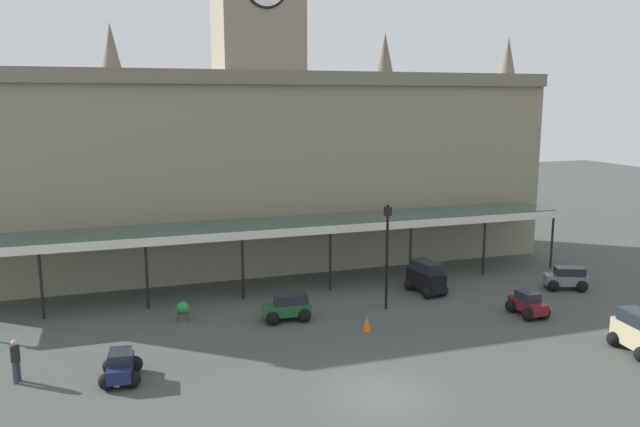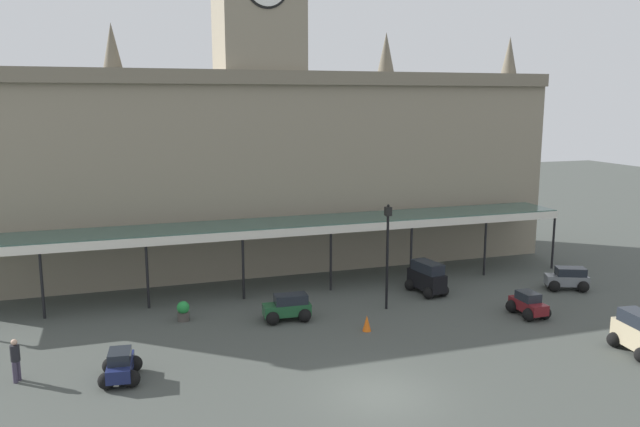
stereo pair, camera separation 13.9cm
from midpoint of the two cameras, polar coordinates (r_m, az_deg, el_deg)
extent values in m
plane|color=#444843|center=(23.52, 5.65, -16.10)|extent=(140.00, 140.00, 0.00)
cube|color=gray|center=(39.29, -5.33, 3.83)|extent=(37.20, 5.46, 12.07)
cube|color=#756C5B|center=(36.26, -4.44, 12.22)|extent=(37.20, 0.30, 0.80)
cube|color=gray|center=(39.41, -5.58, 18.02)|extent=(4.80, 4.80, 7.39)
cone|color=#675F50|center=(38.19, -18.26, 14.20)|extent=(1.10, 1.10, 2.60)
cone|color=#675F50|center=(41.81, 6.11, 14.27)|extent=(1.10, 1.10, 2.60)
cone|color=#675F50|center=(46.33, 16.88, 13.50)|extent=(1.10, 1.10, 2.60)
cube|color=#38564C|center=(34.92, -3.46, -0.89)|extent=(34.21, 3.20, 0.16)
cube|color=silver|center=(33.44, -2.76, -1.73)|extent=(34.21, 0.12, 0.44)
cylinder|color=black|center=(33.05, -23.80, -5.75)|extent=(0.14, 0.14, 3.59)
cylinder|color=black|center=(32.88, -15.27, -5.31)|extent=(0.14, 0.14, 3.59)
cylinder|color=black|center=(33.44, -6.86, -4.75)|extent=(0.14, 0.14, 3.59)
cylinder|color=black|center=(34.67, 1.10, -4.13)|extent=(0.14, 0.14, 3.59)
cylinder|color=black|center=(36.53, 8.37, -3.49)|extent=(0.14, 0.14, 3.59)
cylinder|color=black|center=(38.92, 14.84, -2.88)|extent=(0.14, 0.14, 3.59)
cylinder|color=black|center=(41.74, 20.49, -2.31)|extent=(0.14, 0.14, 3.59)
cube|color=#19214C|center=(25.45, -17.48, -13.13)|extent=(1.09, 2.13, 0.50)
cube|color=#1E232B|center=(25.22, -17.55, -12.22)|extent=(0.91, 1.18, 0.42)
sphere|color=black|center=(26.19, -18.31, -12.97)|extent=(0.64, 0.64, 0.64)
sphere|color=black|center=(26.10, -16.34, -12.94)|extent=(0.64, 0.64, 0.64)
sphere|color=black|center=(24.96, -18.63, -14.18)|extent=(0.64, 0.64, 0.64)
sphere|color=black|center=(24.87, -16.56, -14.15)|extent=(0.64, 0.64, 0.64)
cube|color=#1E512D|center=(30.45, -2.90, -8.67)|extent=(2.30, 1.02, 0.55)
cube|color=#1E232B|center=(30.33, -2.54, -7.75)|extent=(1.59, 0.91, 0.45)
sphere|color=black|center=(29.96, -4.18, -9.46)|extent=(0.64, 0.64, 0.64)
sphere|color=black|center=(30.80, -4.50, -8.91)|extent=(0.64, 0.64, 0.64)
sphere|color=black|center=(30.27, -1.26, -9.22)|extent=(0.64, 0.64, 0.64)
sphere|color=black|center=(31.10, -1.66, -8.69)|extent=(0.64, 0.64, 0.64)
cube|color=slate|center=(37.71, 21.54, -5.64)|extent=(2.42, 1.70, 0.55)
cube|color=#1E232B|center=(37.65, 21.89, -4.90)|extent=(1.75, 1.36, 0.45)
sphere|color=black|center=(37.14, 20.57, -6.18)|extent=(0.64, 0.64, 0.64)
sphere|color=black|center=(37.97, 20.20, -5.80)|extent=(0.64, 0.64, 0.64)
sphere|color=black|center=(37.60, 22.85, -6.14)|extent=(0.64, 0.64, 0.64)
sphere|color=black|center=(38.42, 22.44, -5.76)|extent=(0.64, 0.64, 0.64)
cube|color=tan|center=(29.71, 27.06, -9.91)|extent=(1.20, 2.49, 0.95)
sphere|color=black|center=(30.19, 25.26, -10.30)|extent=(0.64, 0.64, 0.64)
sphere|color=black|center=(30.76, 26.69, -10.04)|extent=(0.64, 0.64, 0.64)
cube|color=maroon|center=(32.67, 18.48, -7.91)|extent=(0.90, 2.06, 0.50)
cube|color=#1E232B|center=(32.58, 18.47, -7.12)|extent=(0.81, 1.11, 0.42)
sphere|color=black|center=(32.49, 19.80, -8.47)|extent=(0.64, 0.64, 0.64)
sphere|color=black|center=(31.97, 18.55, -8.70)|extent=(0.64, 0.64, 0.64)
sphere|color=black|center=(33.50, 18.37, -7.82)|extent=(0.64, 0.64, 0.64)
sphere|color=black|center=(32.99, 17.13, -8.02)|extent=(0.64, 0.64, 0.64)
cube|color=black|center=(34.91, 9.76, -5.97)|extent=(1.31, 2.52, 0.95)
cube|color=#1E232B|center=(34.67, 9.85, -4.80)|extent=(1.18, 2.02, 0.55)
sphere|color=black|center=(35.42, 8.29, -6.40)|extent=(0.64, 0.64, 0.64)
sphere|color=black|center=(35.96, 9.54, -6.18)|extent=(0.64, 0.64, 0.64)
sphere|color=black|center=(34.11, 9.95, -7.11)|extent=(0.64, 0.64, 0.64)
sphere|color=black|center=(34.67, 11.22, -6.87)|extent=(0.64, 0.64, 0.64)
cylinder|color=#3F384C|center=(26.86, -25.54, -12.68)|extent=(0.17, 0.17, 0.82)
cylinder|color=#3F384C|center=(26.68, -25.79, -12.85)|extent=(0.17, 0.17, 0.82)
cylinder|color=black|center=(26.51, -25.79, -11.32)|extent=(0.34, 0.34, 0.62)
sphere|color=tan|center=(26.36, -25.86, -10.46)|extent=(0.23, 0.23, 0.23)
cylinder|color=black|center=(31.66, 6.23, -4.47)|extent=(0.13, 0.13, 4.79)
cube|color=black|center=(31.10, 6.33, 0.20)|extent=(0.30, 0.30, 0.44)
sphere|color=black|center=(31.05, 6.34, 0.71)|extent=(0.14, 0.14, 0.14)
cone|color=orange|center=(29.21, 4.40, -9.88)|extent=(0.40, 0.40, 0.75)
cylinder|color=#47423D|center=(31.14, -12.15, -9.11)|extent=(0.56, 0.56, 0.42)
sphere|color=#228639|center=(30.99, -12.18, -8.32)|extent=(0.60, 0.60, 0.60)
camera|label=1|loc=(0.07, -89.86, 0.03)|focal=35.30mm
camera|label=2|loc=(0.07, 90.14, -0.03)|focal=35.30mm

